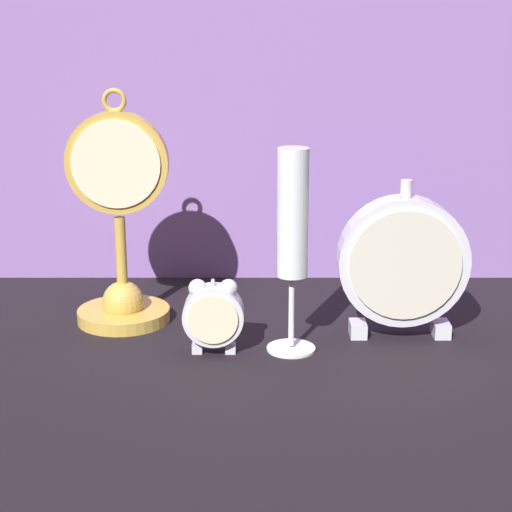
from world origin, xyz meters
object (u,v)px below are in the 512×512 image
pocket_watch_on_stand (120,242)px  champagne_flute (292,230)px  alarm_clock_twin_bell (213,313)px  mantel_clock_silver (403,262)px

pocket_watch_on_stand → champagne_flute: 0.24m
pocket_watch_on_stand → alarm_clock_twin_bell: size_ratio=3.29×
alarm_clock_twin_bell → champagne_flute: 0.13m
alarm_clock_twin_bell → champagne_flute: champagne_flute is taller
mantel_clock_silver → pocket_watch_on_stand: bearing=171.1°
champagne_flute → alarm_clock_twin_bell: bearing=-173.2°
alarm_clock_twin_bell → champagne_flute: bearing=6.8°
pocket_watch_on_stand → champagne_flute: bearing=-24.8°
mantel_clock_silver → champagne_flute: size_ratio=0.81×
alarm_clock_twin_bell → mantel_clock_silver: mantel_clock_silver is taller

